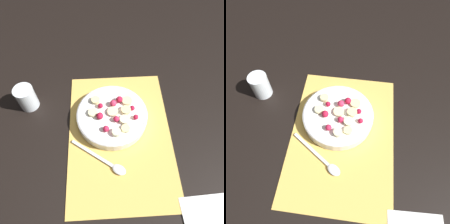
% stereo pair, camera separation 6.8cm
% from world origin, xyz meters
% --- Properties ---
extents(ground_plane, '(3.00, 3.00, 0.00)m').
position_xyz_m(ground_plane, '(0.00, 0.00, 0.00)').
color(ground_plane, black).
extents(placemat, '(0.48, 0.32, 0.01)m').
position_xyz_m(placemat, '(0.00, 0.00, 0.00)').
color(placemat, '#E0B251').
rests_on(placemat, ground_plane).
extents(fruit_bowl, '(0.23, 0.23, 0.06)m').
position_xyz_m(fruit_bowl, '(0.06, 0.02, 0.03)').
color(fruit_bowl, white).
rests_on(fruit_bowl, placemat).
extents(spoon, '(0.13, 0.17, 0.01)m').
position_xyz_m(spoon, '(-0.09, 0.04, 0.01)').
color(spoon, silver).
rests_on(spoon, placemat).
extents(drinking_glass, '(0.06, 0.06, 0.08)m').
position_xyz_m(drinking_glass, '(0.13, 0.30, 0.04)').
color(drinking_glass, white).
rests_on(drinking_glass, ground_plane).
extents(napkin, '(0.13, 0.15, 0.01)m').
position_xyz_m(napkin, '(-0.25, -0.22, 0.00)').
color(napkin, white).
rests_on(napkin, ground_plane).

